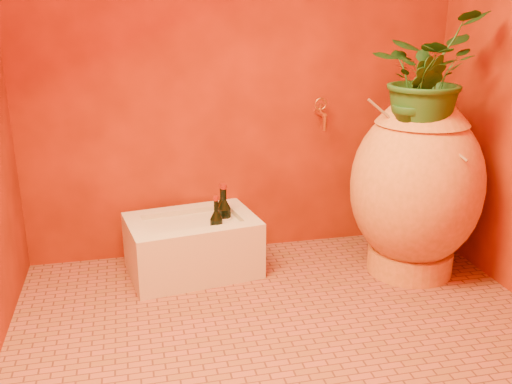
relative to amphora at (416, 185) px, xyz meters
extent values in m
plane|color=brown|center=(-0.85, -0.47, -0.50)|extent=(2.50, 2.50, 0.00)
cube|color=#621805|center=(-0.85, 0.53, 0.75)|extent=(2.50, 0.02, 2.50)
cylinder|color=#D6833C|center=(0.00, 0.00, -0.44)|extent=(0.59, 0.59, 0.13)
ellipsoid|color=#D6833C|center=(0.00, 0.00, -0.01)|extent=(0.90, 0.90, 0.89)
cone|color=#D6833C|center=(0.00, 0.00, 0.40)|extent=(0.62, 0.62, 0.13)
torus|color=#D6833C|center=(0.00, 0.00, 0.48)|extent=(0.38, 0.38, 0.06)
cylinder|color=olive|center=(-0.08, -0.05, 0.28)|extent=(0.47, 0.10, 0.40)
cylinder|color=olive|center=(-0.02, -0.12, 0.32)|extent=(0.20, 0.42, 0.22)
cylinder|color=olive|center=(0.10, -0.08, 0.34)|extent=(0.12, 0.40, 0.21)
cube|color=beige|center=(-1.19, 0.26, -0.36)|extent=(0.75, 0.57, 0.29)
cube|color=beige|center=(-1.19, 0.44, -0.20)|extent=(0.69, 0.19, 0.03)
cube|color=beige|center=(-1.19, 0.07, -0.20)|extent=(0.69, 0.19, 0.03)
cube|color=beige|center=(-1.49, 0.26, -0.20)|extent=(0.13, 0.30, 0.03)
cube|color=beige|center=(-0.89, 0.26, -0.20)|extent=(0.13, 0.30, 0.03)
cylinder|color=black|center=(-1.01, 0.33, -0.24)|extent=(0.07, 0.07, 0.17)
cone|color=black|center=(-1.01, 0.33, -0.14)|extent=(0.07, 0.07, 0.05)
cylinder|color=black|center=(-1.01, 0.33, -0.08)|extent=(0.02, 0.02, 0.07)
cylinder|color=maroon|center=(-1.01, 0.33, -0.04)|extent=(0.03, 0.03, 0.02)
cylinder|color=silver|center=(-1.01, 0.33, -0.24)|extent=(0.07, 0.07, 0.07)
cylinder|color=black|center=(-1.07, 0.16, -0.25)|extent=(0.07, 0.07, 0.16)
cone|color=black|center=(-1.07, 0.16, -0.14)|extent=(0.07, 0.07, 0.05)
cylinder|color=black|center=(-1.07, 0.16, -0.09)|extent=(0.02, 0.02, 0.06)
cylinder|color=maroon|center=(-1.07, 0.16, -0.05)|extent=(0.03, 0.03, 0.02)
cylinder|color=silver|center=(-1.07, 0.16, -0.25)|extent=(0.07, 0.07, 0.07)
cylinder|color=black|center=(-1.00, 0.27, -0.24)|extent=(0.07, 0.07, 0.18)
cone|color=black|center=(-1.00, 0.27, -0.13)|extent=(0.07, 0.07, 0.05)
cylinder|color=black|center=(-1.00, 0.27, -0.07)|extent=(0.03, 0.03, 0.07)
cylinder|color=maroon|center=(-1.00, 0.27, -0.02)|extent=(0.03, 0.03, 0.02)
cylinder|color=silver|center=(-1.00, 0.27, -0.24)|extent=(0.08, 0.08, 0.08)
cylinder|color=#B37029|center=(-0.40, 0.46, 0.32)|extent=(0.03, 0.15, 0.03)
cylinder|color=#B37029|center=(-0.40, 0.39, 0.28)|extent=(0.02, 0.02, 0.08)
torus|color=#B37029|center=(-0.40, 0.46, 0.38)|extent=(0.08, 0.01, 0.08)
cylinder|color=#B37029|center=(-0.40, 0.46, 0.35)|extent=(0.01, 0.01, 0.05)
imported|color=#1C4C1B|center=(-0.02, -0.03, 0.59)|extent=(0.73, 0.72, 0.62)
imported|color=#1C4C1B|center=(-0.08, -0.09, 0.48)|extent=(0.30, 0.27, 0.45)
camera|label=1|loc=(-1.49, -2.66, 0.92)|focal=40.00mm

